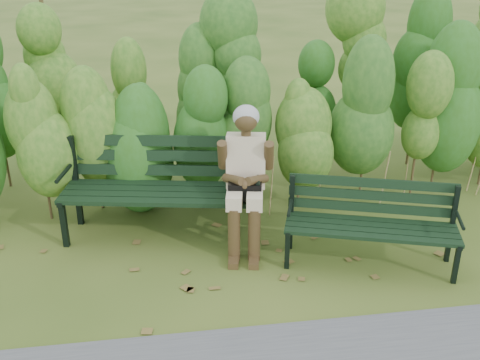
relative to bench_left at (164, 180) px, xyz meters
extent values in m
plane|color=#334A16|center=(0.73, -0.79, -0.60)|extent=(80.00, 80.00, 0.00)
cylinder|color=#47381E|center=(-1.41, 0.51, -0.20)|extent=(0.03, 0.03, 0.80)
ellipsoid|color=#295917|center=(-1.41, 0.51, 0.44)|extent=(0.64, 0.64, 1.44)
cylinder|color=#47381E|center=(-0.80, 0.51, -0.20)|extent=(0.03, 0.03, 0.80)
ellipsoid|color=#295917|center=(-0.80, 0.51, 0.44)|extent=(0.64, 0.64, 1.44)
cylinder|color=#47381E|center=(-0.18, 0.51, -0.20)|extent=(0.03, 0.03, 0.80)
ellipsoid|color=#295917|center=(-0.18, 0.51, 0.44)|extent=(0.64, 0.64, 1.44)
cylinder|color=#47381E|center=(0.43, 0.51, -0.20)|extent=(0.03, 0.03, 0.80)
ellipsoid|color=#295917|center=(0.43, 0.51, 0.44)|extent=(0.64, 0.64, 1.44)
cylinder|color=#47381E|center=(1.04, 0.51, -0.20)|extent=(0.03, 0.03, 0.80)
ellipsoid|color=#295917|center=(1.04, 0.51, 0.44)|extent=(0.64, 0.64, 1.44)
cylinder|color=#47381E|center=(1.65, 0.51, -0.20)|extent=(0.03, 0.03, 0.80)
ellipsoid|color=#295917|center=(1.65, 0.51, 0.44)|extent=(0.64, 0.64, 1.44)
cylinder|color=#47381E|center=(2.26, 0.51, -0.20)|extent=(0.03, 0.03, 0.80)
ellipsoid|color=#295917|center=(2.26, 0.51, 0.44)|extent=(0.64, 0.64, 1.44)
cylinder|color=#47381E|center=(2.88, 0.51, -0.20)|extent=(0.03, 0.03, 0.80)
ellipsoid|color=#295917|center=(2.88, 0.51, 0.44)|extent=(0.64, 0.64, 1.44)
cylinder|color=#47381E|center=(3.49, 0.51, -0.20)|extent=(0.03, 0.03, 0.80)
ellipsoid|color=#295917|center=(3.49, 0.51, 0.44)|extent=(0.64, 0.64, 1.44)
cylinder|color=#47381E|center=(-1.95, 1.51, -0.05)|extent=(0.04, 0.04, 1.10)
cylinder|color=#47381E|center=(-1.19, 1.51, -0.05)|extent=(0.04, 0.04, 1.10)
ellipsoid|color=#22501B|center=(-1.19, 1.51, 0.83)|extent=(0.70, 0.70, 1.98)
cylinder|color=#47381E|center=(-0.42, 1.51, -0.05)|extent=(0.04, 0.04, 1.10)
ellipsoid|color=#22501B|center=(-0.42, 1.51, 0.83)|extent=(0.70, 0.70, 1.98)
cylinder|color=#47381E|center=(0.35, 1.51, -0.05)|extent=(0.04, 0.04, 1.10)
ellipsoid|color=#22501B|center=(0.35, 1.51, 0.83)|extent=(0.70, 0.70, 1.98)
cylinder|color=#47381E|center=(1.12, 1.51, -0.05)|extent=(0.04, 0.04, 1.10)
ellipsoid|color=#22501B|center=(1.12, 1.51, 0.83)|extent=(0.70, 0.70, 1.98)
cylinder|color=#47381E|center=(1.89, 1.51, -0.05)|extent=(0.04, 0.04, 1.10)
ellipsoid|color=#22501B|center=(1.89, 1.51, 0.83)|extent=(0.70, 0.70, 1.98)
cylinder|color=#47381E|center=(2.65, 1.51, -0.05)|extent=(0.04, 0.04, 1.10)
ellipsoid|color=#22501B|center=(2.65, 1.51, 0.83)|extent=(0.70, 0.70, 1.98)
cylinder|color=#47381E|center=(3.42, 1.51, -0.05)|extent=(0.04, 0.04, 1.10)
ellipsoid|color=#22501B|center=(3.42, 1.51, 0.83)|extent=(0.70, 0.70, 1.98)
cylinder|color=#47381E|center=(4.19, 1.51, -0.05)|extent=(0.04, 0.04, 1.10)
ellipsoid|color=#22501B|center=(4.19, 1.51, 0.83)|extent=(0.70, 0.70, 1.98)
cube|color=brown|center=(0.10, 0.11, -0.60)|extent=(0.11, 0.10, 0.01)
cube|color=brown|center=(-0.87, -1.83, -0.60)|extent=(0.09, 0.10, 0.01)
cube|color=brown|center=(2.85, -0.50, -0.60)|extent=(0.11, 0.11, 0.01)
cube|color=brown|center=(2.07, -1.12, -0.60)|extent=(0.11, 0.11, 0.01)
cube|color=brown|center=(0.81, 0.09, -0.60)|extent=(0.08, 0.10, 0.01)
cube|color=brown|center=(-1.34, -0.72, -0.60)|extent=(0.11, 0.11, 0.01)
cube|color=brown|center=(1.45, -0.75, -0.60)|extent=(0.10, 0.11, 0.01)
cube|color=brown|center=(0.28, -1.61, -0.60)|extent=(0.11, 0.10, 0.01)
cube|color=brown|center=(1.66, -0.81, -0.60)|extent=(0.07, 0.09, 0.01)
cube|color=brown|center=(1.63, 0.13, -0.60)|extent=(0.08, 0.10, 0.01)
cube|color=brown|center=(2.80, 0.01, -0.60)|extent=(0.08, 0.10, 0.01)
cube|color=brown|center=(0.87, -1.54, -0.60)|extent=(0.10, 0.09, 0.01)
cube|color=brown|center=(0.74, -0.51, -0.60)|extent=(0.10, 0.08, 0.01)
cube|color=brown|center=(1.02, 0.00, -0.60)|extent=(0.08, 0.10, 0.01)
cube|color=brown|center=(0.71, -1.60, -0.60)|extent=(0.11, 0.10, 0.01)
cube|color=brown|center=(-0.57, 0.13, -0.60)|extent=(0.11, 0.11, 0.01)
cube|color=brown|center=(3.29, 0.06, -0.60)|extent=(0.10, 0.11, 0.01)
cube|color=brown|center=(1.66, -0.74, -0.60)|extent=(0.11, 0.11, 0.01)
cube|color=brown|center=(1.12, -0.19, -0.60)|extent=(0.11, 0.11, 0.01)
cube|color=brown|center=(-0.86, -0.77, -0.60)|extent=(0.11, 0.11, 0.01)
cube|color=brown|center=(-0.85, -1.66, -0.60)|extent=(0.09, 0.10, 0.01)
cube|color=brown|center=(2.03, -0.24, -0.60)|extent=(0.10, 0.11, 0.01)
cube|color=brown|center=(0.39, 0.03, -0.60)|extent=(0.10, 0.08, 0.01)
cube|color=brown|center=(-1.48, -0.83, -0.60)|extent=(0.11, 0.11, 0.01)
cube|color=brown|center=(-0.89, -1.30, -0.60)|extent=(0.09, 0.07, 0.01)
cube|color=brown|center=(1.39, 0.08, -0.60)|extent=(0.11, 0.11, 0.01)
cube|color=brown|center=(1.61, -1.80, -0.60)|extent=(0.11, 0.11, 0.01)
cube|color=black|center=(-0.06, -0.33, -0.09)|extent=(2.04, 0.51, 0.05)
cube|color=black|center=(-0.04, -0.19, -0.09)|extent=(2.04, 0.51, 0.05)
cube|color=black|center=(-0.01, -0.05, -0.09)|extent=(2.04, 0.51, 0.05)
cube|color=black|center=(0.02, 0.09, -0.09)|extent=(2.04, 0.51, 0.05)
cube|color=black|center=(0.04, 0.19, 0.03)|extent=(2.03, 0.45, 0.12)
cube|color=black|center=(0.04, 0.21, 0.19)|extent=(2.03, 0.45, 0.12)
cube|color=black|center=(0.04, 0.22, 0.35)|extent=(2.03, 0.45, 0.12)
cube|color=black|center=(-1.03, -0.16, -0.35)|extent=(0.07, 0.07, 0.51)
cube|color=black|center=(-0.94, 0.32, -0.09)|extent=(0.07, 0.07, 1.03)
cube|color=black|center=(-0.99, 0.06, -0.11)|extent=(0.16, 0.57, 0.05)
cylinder|color=black|center=(-1.00, 0.01, 0.14)|extent=(0.12, 0.43, 0.04)
cube|color=black|center=(0.90, -0.53, -0.35)|extent=(0.07, 0.07, 0.51)
cube|color=black|center=(0.99, -0.05, -0.09)|extent=(0.07, 0.07, 1.03)
cube|color=black|center=(0.94, -0.31, -0.11)|extent=(0.16, 0.57, 0.05)
cylinder|color=black|center=(0.93, -0.36, 0.14)|extent=(0.12, 0.43, 0.04)
cube|color=black|center=(1.85, -1.13, -0.20)|extent=(1.56, 0.59, 0.04)
cube|color=black|center=(1.89, -1.02, -0.20)|extent=(1.56, 0.59, 0.04)
cube|color=black|center=(1.92, -0.91, -0.20)|extent=(1.56, 0.59, 0.04)
cube|color=black|center=(1.96, -0.81, -0.20)|extent=(1.56, 0.59, 0.04)
cube|color=black|center=(1.98, -0.73, -0.10)|extent=(1.55, 0.54, 0.09)
cube|color=black|center=(1.99, -0.72, 0.02)|extent=(1.55, 0.54, 0.09)
cube|color=black|center=(1.99, -0.70, 0.15)|extent=(1.55, 0.54, 0.09)
cube|color=black|center=(1.12, -0.90, -0.40)|extent=(0.06, 0.06, 0.40)
cube|color=black|center=(1.24, -0.54, -0.20)|extent=(0.06, 0.06, 0.80)
cube|color=black|center=(1.17, -0.73, -0.22)|extent=(0.18, 0.44, 0.04)
cylinder|color=black|center=(1.16, -0.77, -0.02)|extent=(0.13, 0.33, 0.03)
cube|color=black|center=(2.58, -1.37, -0.40)|extent=(0.06, 0.06, 0.40)
cube|color=black|center=(2.70, -1.01, -0.20)|extent=(0.06, 0.06, 0.80)
cube|color=black|center=(2.64, -1.20, -0.22)|extent=(0.18, 0.44, 0.04)
cylinder|color=black|center=(2.62, -1.24, -0.02)|extent=(0.13, 0.33, 0.03)
cube|color=#C5B796|center=(0.68, -0.49, 0.01)|extent=(0.23, 0.48, 0.14)
cube|color=#C5B796|center=(0.87, -0.53, 0.01)|extent=(0.23, 0.48, 0.14)
cylinder|color=#44321A|center=(0.64, -0.67, -0.33)|extent=(0.14, 0.14, 0.56)
cylinder|color=#44321A|center=(0.83, -0.71, -0.33)|extent=(0.14, 0.14, 0.56)
cube|color=#44321A|center=(0.62, -0.76, -0.57)|extent=(0.14, 0.23, 0.07)
cube|color=#44321A|center=(0.82, -0.79, -0.57)|extent=(0.14, 0.23, 0.07)
cube|color=#C5B796|center=(0.83, -0.22, 0.26)|extent=(0.43, 0.34, 0.56)
cylinder|color=#44321A|center=(0.82, -0.24, 0.55)|extent=(0.10, 0.10, 0.11)
sphere|color=#44321A|center=(0.82, -0.25, 0.69)|extent=(0.23, 0.23, 0.23)
ellipsoid|color=gray|center=(0.83, -0.22, 0.72)|extent=(0.26, 0.25, 0.24)
cylinder|color=#44321A|center=(0.59, -0.26, 0.35)|extent=(0.14, 0.24, 0.34)
cylinder|color=#44321A|center=(1.03, -0.35, 0.35)|extent=(0.14, 0.24, 0.34)
cylinder|color=#44321A|center=(0.67, -0.42, 0.15)|extent=(0.21, 0.30, 0.14)
cylinder|color=#44321A|center=(0.90, -0.47, 0.15)|extent=(0.28, 0.26, 0.14)
sphere|color=#44321A|center=(0.77, -0.51, 0.13)|extent=(0.12, 0.12, 0.12)
cube|color=black|center=(0.77, -0.50, 0.05)|extent=(0.34, 0.19, 0.17)
camera|label=1|loc=(0.00, -5.39, 2.34)|focal=42.00mm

